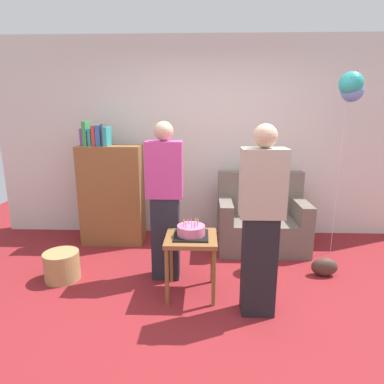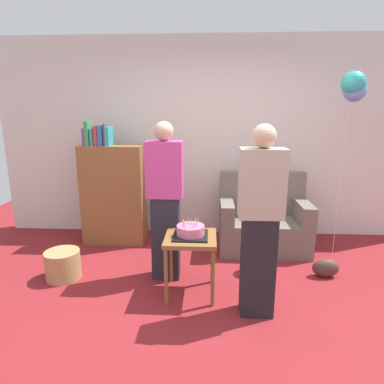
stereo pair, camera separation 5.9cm
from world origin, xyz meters
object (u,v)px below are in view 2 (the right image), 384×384
wicker_basket (63,265)px  balloon_bunch (354,87)px  birthday_cake (191,231)px  bookshelf (113,192)px  side_table (191,245)px  couch (263,222)px  person_blowing_candles (165,201)px  person_holding_cake (260,222)px  handbag (326,268)px

wicker_basket → balloon_bunch: bearing=12.5°
birthday_cake → bookshelf: bearing=130.8°
wicker_basket → bookshelf: bearing=75.6°
side_table → bookshelf: bearing=130.8°
couch → balloon_bunch: size_ratio=0.51×
couch → side_table: bearing=-126.6°
person_blowing_candles → person_holding_cake: 1.06m
bookshelf → handbag: bookshelf is taller
side_table → wicker_basket: (-1.36, 0.22, -0.35)m
wicker_basket → handbag: bearing=3.5°
person_holding_cake → wicker_basket: (-1.95, 0.51, -0.68)m
side_table → birthday_cake: size_ratio=1.83×
person_holding_cake → balloon_bunch: size_ratio=0.76×
birthday_cake → wicker_basket: birthday_cake is taller
handbag → balloon_bunch: size_ratio=0.13×
couch → person_holding_cake: size_ratio=0.67×
bookshelf → person_holding_cake: 2.30m
person_blowing_candles → person_holding_cake: (0.87, -0.61, 0.00)m
side_table → person_blowing_candles: size_ratio=0.36×
side_table → handbag: 1.52m
person_blowing_candles → side_table: bearing=-59.5°
birthday_cake → handbag: (1.42, 0.39, -0.53)m
person_holding_cake → wicker_basket: size_ratio=4.53×
person_blowing_candles → handbag: size_ratio=5.82×
side_table → balloon_bunch: (1.71, 0.91, 1.48)m
couch → wicker_basket: 2.42m
bookshelf → wicker_basket: size_ratio=4.45×
person_blowing_candles → wicker_basket: bearing=175.1°
bookshelf → side_table: 1.68m
wicker_basket → handbag: 2.78m
handbag → bookshelf: bearing=160.8°
person_holding_cake → bookshelf: bearing=-25.3°
balloon_bunch → side_table: bearing=-152.1°
bookshelf → wicker_basket: bearing=-104.4°
couch → birthday_cake: bearing=-126.6°
bookshelf → handbag: bearing=-19.2°
birthday_cake → handbag: bearing=15.5°
bookshelf → person_holding_cake: person_holding_cake is taller
side_table → balloon_bunch: bearing=27.9°
couch → balloon_bunch: (0.85, -0.25, 1.64)m
birthday_cake → person_blowing_candles: size_ratio=0.20×
bookshelf → handbag: (2.51, -0.87, -0.58)m
couch → handbag: size_ratio=3.93×
birthday_cake → handbag: birthday_cake is taller
person_holding_cake → balloon_bunch: (1.12, 1.20, 1.15)m
birthday_cake → person_holding_cake: bearing=-26.2°
couch → handbag: (0.56, -0.76, -0.24)m
couch → wicker_basket: (-2.22, -0.94, -0.19)m
birthday_cake → wicker_basket: size_ratio=0.89×
handbag → couch: bearing=126.1°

